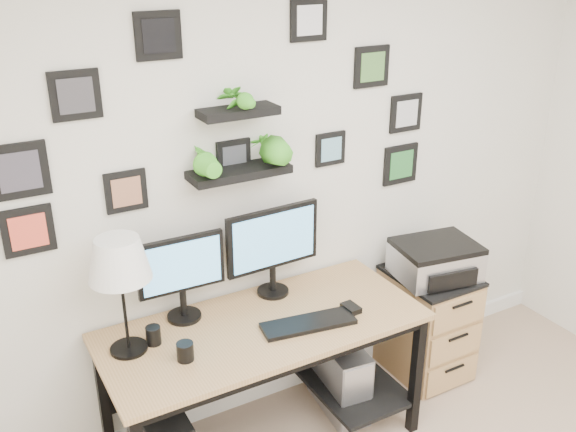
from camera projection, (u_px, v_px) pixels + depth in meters
room at (286, 380)px, 3.86m from camera, size 4.00×4.00×4.00m
desk at (267, 339)px, 3.24m from camera, size 1.60×0.70×0.75m
monitor_left at (181, 272)px, 3.09m from camera, size 0.43×0.17×0.44m
monitor_right at (273, 244)px, 3.31m from camera, size 0.53×0.18×0.49m
keyboard at (308, 323)px, 3.13m from camera, size 0.48×0.22×0.02m
mouse at (351, 308)px, 3.26m from camera, size 0.07×0.11×0.03m
table_lamp at (119, 262)px, 2.77m from camera, size 0.28×0.28×0.57m
mug at (185, 351)px, 2.86m from camera, size 0.08×0.08×0.09m
pen_cup at (153, 335)px, 2.98m from camera, size 0.07×0.07×0.09m
pc_tower_grey at (339, 376)px, 3.62m from camera, size 0.24×0.46×0.43m
file_cabinet at (427, 323)px, 3.92m from camera, size 0.43×0.53×0.67m
printer at (436, 260)px, 3.72m from camera, size 0.51×0.43×0.21m
wall_decor at (239, 132)px, 3.06m from camera, size 2.27×0.18×1.06m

